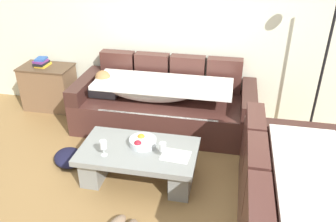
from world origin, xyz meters
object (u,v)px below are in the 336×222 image
object	(u,v)px
fruit_bowl	(142,142)
wine_glass_near_left	(103,145)
wine_glass_near_right	(163,148)
book_stack_on_cabinet	(42,62)
couch_near_window	(295,209)
side_cabinet	(49,87)
crumpled_garment	(69,158)
couch_along_wall	(162,104)
coffee_table	(139,160)
open_magazine	(176,156)
floor_lamp	(322,54)

from	to	relation	value
fruit_bowl	wine_glass_near_left	distance (m)	0.41
fruit_bowl	wine_glass_near_right	size ratio (longest dim) A/B	1.69
book_stack_on_cabinet	couch_near_window	bearing A→B (deg)	-29.86
side_cabinet	book_stack_on_cabinet	distance (m)	0.38
fruit_bowl	crumpled_garment	world-z (taller)	fruit_bowl
book_stack_on_cabinet	crumpled_garment	xyz separation A→B (m)	(0.90, -1.22, -0.63)
couch_along_wall	wine_glass_near_right	xyz separation A→B (m)	(0.27, -1.20, 0.16)
coffee_table	side_cabinet	xyz separation A→B (m)	(-1.71, 1.34, 0.08)
fruit_bowl	book_stack_on_cabinet	world-z (taller)	book_stack_on_cabinet
couch_near_window	crumpled_garment	world-z (taller)	couch_near_window
coffee_table	side_cabinet	size ratio (longest dim) A/B	1.67
open_magazine	floor_lamp	world-z (taller)	floor_lamp
couch_along_wall	floor_lamp	bearing A→B (deg)	1.66
book_stack_on_cabinet	floor_lamp	world-z (taller)	floor_lamp
fruit_bowl	coffee_table	bearing A→B (deg)	-106.67
couch_along_wall	book_stack_on_cabinet	distance (m)	1.82
couch_near_window	coffee_table	world-z (taller)	couch_near_window
side_cabinet	floor_lamp	world-z (taller)	floor_lamp
fruit_bowl	floor_lamp	bearing A→B (deg)	31.01
couch_near_window	side_cabinet	distance (m)	3.69
wine_glass_near_left	coffee_table	bearing A→B (deg)	29.45
coffee_table	wine_glass_near_right	xyz separation A→B (m)	(0.27, -0.09, 0.26)
wine_glass_near_left	crumpled_garment	world-z (taller)	wine_glass_near_left
fruit_bowl	wine_glass_near_left	world-z (taller)	wine_glass_near_left
couch_along_wall	fruit_bowl	bearing A→B (deg)	-89.11
coffee_table	floor_lamp	world-z (taller)	floor_lamp
crumpled_garment	fruit_bowl	bearing A→B (deg)	-2.92
floor_lamp	side_cabinet	bearing A→B (deg)	177.19
floor_lamp	coffee_table	bearing A→B (deg)	-147.57
coffee_table	fruit_bowl	xyz separation A→B (m)	(0.02, 0.08, 0.18)
wine_glass_near_right	crumpled_garment	xyz separation A→B (m)	(-1.14, 0.21, -0.44)
wine_glass_near_left	floor_lamp	world-z (taller)	floor_lamp
wine_glass_near_right	floor_lamp	distance (m)	2.10
fruit_bowl	wine_glass_near_right	bearing A→B (deg)	-33.96
couch_near_window	wine_glass_near_right	xyz separation A→B (m)	(-1.20, 0.42, 0.16)
coffee_table	floor_lamp	size ratio (longest dim) A/B	0.62
couch_along_wall	floor_lamp	size ratio (longest dim) A/B	1.18
couch_near_window	side_cabinet	world-z (taller)	couch_near_window
couch_along_wall	wine_glass_near_right	world-z (taller)	couch_along_wall
couch_near_window	wine_glass_near_left	distance (m)	1.82
fruit_bowl	crumpled_garment	bearing A→B (deg)	177.08
couch_near_window	crumpled_garment	bearing A→B (deg)	74.72
wine_glass_near_left	floor_lamp	distance (m)	2.59
wine_glass_near_right	wine_glass_near_left	bearing A→B (deg)	-172.36
fruit_bowl	crumpled_garment	xyz separation A→B (m)	(-0.89, 0.05, -0.36)
fruit_bowl	side_cabinet	distance (m)	2.15
wine_glass_near_right	open_magazine	size ratio (longest dim) A/B	0.59
couch_along_wall	fruit_bowl	size ratio (longest dim) A/B	8.19
coffee_table	book_stack_on_cabinet	size ratio (longest dim) A/B	5.35
book_stack_on_cabinet	side_cabinet	bearing A→B (deg)	-4.52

